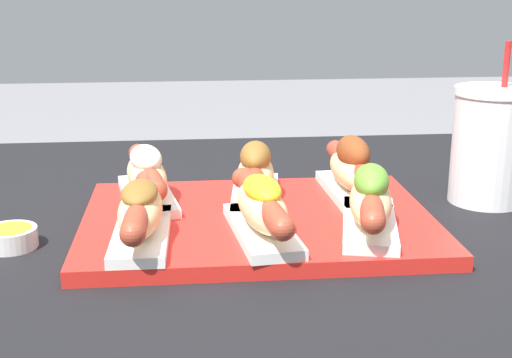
{
  "coord_description": "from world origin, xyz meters",
  "views": [
    {
      "loc": [
        -0.07,
        -0.8,
        1.0
      ],
      "look_at": [
        0.02,
        0.04,
        0.75
      ],
      "focal_mm": 50.0,
      "sensor_mm": 36.0,
      "label": 1
    }
  ],
  "objects_px": {
    "hot_dog_2": "(371,200)",
    "hot_dog_1": "(262,207)",
    "serving_tray": "(258,222)",
    "hot_dog_5": "(352,170)",
    "hot_dog_0": "(140,212)",
    "drink_cup": "(490,145)",
    "hot_dog_4": "(255,174)",
    "hot_dog_3": "(147,175)",
    "sauce_bowl": "(10,237)"
  },
  "relations": [
    {
      "from": "serving_tray",
      "to": "hot_dog_5",
      "type": "bearing_deg",
      "value": 26.27
    },
    {
      "from": "hot_dog_4",
      "to": "sauce_bowl",
      "type": "bearing_deg",
      "value": -161.82
    },
    {
      "from": "serving_tray",
      "to": "sauce_bowl",
      "type": "relative_size",
      "value": 6.98
    },
    {
      "from": "serving_tray",
      "to": "hot_dog_0",
      "type": "height_order",
      "value": "hot_dog_0"
    },
    {
      "from": "serving_tray",
      "to": "hot_dog_2",
      "type": "xyz_separation_m",
      "value": [
        0.12,
        -0.06,
        0.04
      ]
    },
    {
      "from": "sauce_bowl",
      "to": "drink_cup",
      "type": "height_order",
      "value": "drink_cup"
    },
    {
      "from": "hot_dog_0",
      "to": "hot_dog_3",
      "type": "relative_size",
      "value": 1.01
    },
    {
      "from": "serving_tray",
      "to": "hot_dog_4",
      "type": "xyz_separation_m",
      "value": [
        0.0,
        0.06,
        0.04
      ]
    },
    {
      "from": "hot_dog_5",
      "to": "drink_cup",
      "type": "xyz_separation_m",
      "value": [
        0.19,
        0.01,
        0.03
      ]
    },
    {
      "from": "sauce_bowl",
      "to": "drink_cup",
      "type": "distance_m",
      "value": 0.63
    },
    {
      "from": "hot_dog_2",
      "to": "hot_dog_3",
      "type": "bearing_deg",
      "value": 153.01
    },
    {
      "from": "hot_dog_1",
      "to": "hot_dog_2",
      "type": "xyz_separation_m",
      "value": [
        0.13,
        0.01,
        0.0
      ]
    },
    {
      "from": "hot_dog_3",
      "to": "serving_tray",
      "type": "bearing_deg",
      "value": -27.45
    },
    {
      "from": "hot_dog_5",
      "to": "hot_dog_4",
      "type": "bearing_deg",
      "value": -178.3
    },
    {
      "from": "hot_dog_1",
      "to": "hot_dog_2",
      "type": "relative_size",
      "value": 1.02
    },
    {
      "from": "hot_dog_0",
      "to": "hot_dog_2",
      "type": "relative_size",
      "value": 1.02
    },
    {
      "from": "hot_dog_1",
      "to": "hot_dog_3",
      "type": "distance_m",
      "value": 0.2
    },
    {
      "from": "serving_tray",
      "to": "hot_dog_3",
      "type": "bearing_deg",
      "value": 152.55
    },
    {
      "from": "drink_cup",
      "to": "hot_dog_3",
      "type": "bearing_deg",
      "value": -179.16
    },
    {
      "from": "hot_dog_3",
      "to": "hot_dog_2",
      "type": "bearing_deg",
      "value": -26.99
    },
    {
      "from": "serving_tray",
      "to": "hot_dog_2",
      "type": "relative_size",
      "value": 2.06
    },
    {
      "from": "hot_dog_0",
      "to": "drink_cup",
      "type": "height_order",
      "value": "drink_cup"
    },
    {
      "from": "hot_dog_4",
      "to": "hot_dog_2",
      "type": "bearing_deg",
      "value": -45.58
    },
    {
      "from": "hot_dog_0",
      "to": "hot_dog_2",
      "type": "bearing_deg",
      "value": 1.93
    },
    {
      "from": "hot_dog_2",
      "to": "sauce_bowl",
      "type": "bearing_deg",
      "value": 176.18
    },
    {
      "from": "hot_dog_2",
      "to": "sauce_bowl",
      "type": "xyz_separation_m",
      "value": [
        -0.41,
        0.03,
        -0.04
      ]
    },
    {
      "from": "hot_dog_0",
      "to": "hot_dog_5",
      "type": "distance_m",
      "value": 0.3
    },
    {
      "from": "hot_dog_4",
      "to": "hot_dog_3",
      "type": "bearing_deg",
      "value": 176.02
    },
    {
      "from": "serving_tray",
      "to": "drink_cup",
      "type": "height_order",
      "value": "drink_cup"
    },
    {
      "from": "hot_dog_3",
      "to": "hot_dog_5",
      "type": "bearing_deg",
      "value": -1.27
    },
    {
      "from": "serving_tray",
      "to": "hot_dog_5",
      "type": "height_order",
      "value": "hot_dog_5"
    },
    {
      "from": "hot_dog_4",
      "to": "hot_dog_5",
      "type": "distance_m",
      "value": 0.13
    },
    {
      "from": "hot_dog_1",
      "to": "sauce_bowl",
      "type": "bearing_deg",
      "value": 172.81
    },
    {
      "from": "hot_dog_1",
      "to": "hot_dog_3",
      "type": "relative_size",
      "value": 1.01
    },
    {
      "from": "hot_dog_1",
      "to": "hot_dog_2",
      "type": "bearing_deg",
      "value": 3.89
    },
    {
      "from": "hot_dog_2",
      "to": "hot_dog_4",
      "type": "bearing_deg",
      "value": 134.42
    },
    {
      "from": "hot_dog_1",
      "to": "hot_dog_2",
      "type": "distance_m",
      "value": 0.13
    },
    {
      "from": "hot_dog_2",
      "to": "hot_dog_1",
      "type": "bearing_deg",
      "value": -176.11
    },
    {
      "from": "serving_tray",
      "to": "hot_dog_0",
      "type": "bearing_deg",
      "value": -152.71
    },
    {
      "from": "hot_dog_0",
      "to": "hot_dog_1",
      "type": "distance_m",
      "value": 0.13
    },
    {
      "from": "hot_dog_0",
      "to": "hot_dog_2",
      "type": "height_order",
      "value": "hot_dog_2"
    },
    {
      "from": "hot_dog_5",
      "to": "sauce_bowl",
      "type": "relative_size",
      "value": 3.47
    },
    {
      "from": "hot_dog_1",
      "to": "hot_dog_4",
      "type": "xyz_separation_m",
      "value": [
        0.01,
        0.13,
        0.0
      ]
    },
    {
      "from": "hot_dog_0",
      "to": "drink_cup",
      "type": "relative_size",
      "value": 0.97
    },
    {
      "from": "serving_tray",
      "to": "sauce_bowl",
      "type": "xyz_separation_m",
      "value": [
        -0.29,
        -0.03,
        0.0
      ]
    },
    {
      "from": "hot_dog_3",
      "to": "hot_dog_4",
      "type": "bearing_deg",
      "value": -3.98
    },
    {
      "from": "hot_dog_0",
      "to": "sauce_bowl",
      "type": "xyz_separation_m",
      "value": [
        -0.15,
        0.04,
        -0.04
      ]
    },
    {
      "from": "sauce_bowl",
      "to": "hot_dog_2",
      "type": "bearing_deg",
      "value": -3.82
    },
    {
      "from": "hot_dog_0",
      "to": "hot_dog_2",
      "type": "xyz_separation_m",
      "value": [
        0.26,
        0.01,
        0.0
      ]
    },
    {
      "from": "hot_dog_4",
      "to": "drink_cup",
      "type": "xyz_separation_m",
      "value": [
        0.32,
        0.02,
        0.03
      ]
    }
  ]
}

